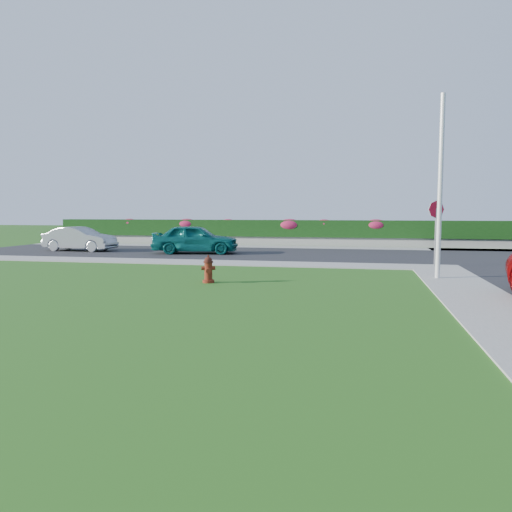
% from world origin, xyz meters
% --- Properties ---
extents(ground, '(120.00, 120.00, 0.00)m').
position_xyz_m(ground, '(0.00, 0.00, 0.00)').
color(ground, black).
rests_on(ground, ground).
extents(street_far, '(26.00, 8.00, 0.04)m').
position_xyz_m(street_far, '(-5.00, 14.00, 0.02)').
color(street_far, black).
rests_on(street_far, ground).
extents(sidewalk_far, '(24.00, 2.00, 0.04)m').
position_xyz_m(sidewalk_far, '(-6.00, 9.00, 0.02)').
color(sidewalk_far, gray).
rests_on(sidewalk_far, ground).
extents(curb_corner, '(2.00, 2.00, 0.04)m').
position_xyz_m(curb_corner, '(7.00, 9.00, 0.02)').
color(curb_corner, gray).
rests_on(curb_corner, ground).
extents(sidewalk_beyond, '(34.00, 2.00, 0.04)m').
position_xyz_m(sidewalk_beyond, '(-1.00, 19.00, 0.02)').
color(sidewalk_beyond, gray).
rests_on(sidewalk_beyond, ground).
extents(retaining_wall, '(34.00, 0.40, 0.60)m').
position_xyz_m(retaining_wall, '(-1.00, 20.50, 0.30)').
color(retaining_wall, gray).
rests_on(retaining_wall, ground).
extents(hedge, '(32.00, 0.90, 1.10)m').
position_xyz_m(hedge, '(-1.00, 20.60, 1.15)').
color(hedge, black).
rests_on(hedge, retaining_wall).
extents(fire_hydrant, '(0.46, 0.44, 0.89)m').
position_xyz_m(fire_hydrant, '(-0.79, 3.14, 0.42)').
color(fire_hydrant, '#55230D').
rests_on(fire_hydrant, ground).
extents(sedan_teal, '(4.78, 2.52, 1.55)m').
position_xyz_m(sedan_teal, '(-4.65, 13.21, 0.82)').
color(sedan_teal, '#0C5B56').
rests_on(sedan_teal, street_far).
extents(sedan_silver, '(4.18, 1.63, 1.36)m').
position_xyz_m(sedan_silver, '(-11.64, 13.52, 0.72)').
color(sedan_silver, '#979A9E').
rests_on(sedan_silver, street_far).
extents(utility_pole, '(0.16, 0.16, 6.17)m').
position_xyz_m(utility_pole, '(6.55, 5.59, 3.08)').
color(utility_pole, silver).
rests_on(utility_pole, ground).
extents(stop_sign, '(0.67, 0.36, 2.74)m').
position_xyz_m(stop_sign, '(6.98, 9.35, 2.05)').
color(stop_sign, slate).
rests_on(stop_sign, ground).
extents(flower_clump_a, '(1.12, 0.72, 0.56)m').
position_xyz_m(flower_clump_a, '(-11.98, 20.50, 1.48)').
color(flower_clump_a, '#BE2045').
rests_on(flower_clump_a, hedge).
extents(flower_clump_b, '(1.39, 0.89, 0.70)m').
position_xyz_m(flower_clump_b, '(-7.73, 20.50, 1.42)').
color(flower_clump_b, '#BE2045').
rests_on(flower_clump_b, hedge).
extents(flower_clump_c, '(1.09, 0.70, 0.54)m').
position_xyz_m(flower_clump_c, '(-4.79, 20.50, 1.48)').
color(flower_clump_c, '#BE2045').
rests_on(flower_clump_c, hedge).
extents(flower_clump_d, '(1.56, 1.00, 0.78)m').
position_xyz_m(flower_clump_d, '(-0.61, 20.50, 1.39)').
color(flower_clump_d, '#BE2045').
rests_on(flower_clump_d, hedge).
extents(flower_clump_e, '(1.11, 0.71, 0.55)m').
position_xyz_m(flower_clump_e, '(1.65, 20.50, 1.48)').
color(flower_clump_e, '#BE2045').
rests_on(flower_clump_e, hedge).
extents(flower_clump_f, '(1.44, 0.93, 0.72)m').
position_xyz_m(flower_clump_f, '(4.92, 20.50, 1.41)').
color(flower_clump_f, '#BE2045').
rests_on(flower_clump_f, hedge).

